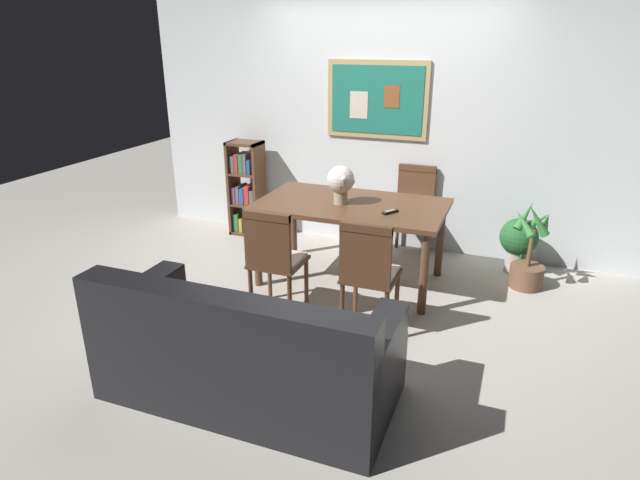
% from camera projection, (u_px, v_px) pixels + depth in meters
% --- Properties ---
extents(ground_plane, '(12.00, 12.00, 0.00)m').
position_uv_depth(ground_plane, '(335.00, 296.00, 4.68)').
color(ground_plane, '#B7B2A8').
extents(wall_back_with_painting, '(5.20, 0.14, 2.60)m').
position_uv_depth(wall_back_with_painting, '(383.00, 122.00, 5.46)').
color(wall_back_with_painting, silver).
rests_on(wall_back_with_painting, ground_plane).
extents(dining_table, '(1.65, 0.96, 0.75)m').
position_uv_depth(dining_table, '(351.00, 212.00, 4.75)').
color(dining_table, brown).
rests_on(dining_table, ground_plane).
extents(dining_chair_near_left, '(0.40, 0.41, 0.91)m').
position_uv_depth(dining_chair_near_left, '(274.00, 254.00, 4.18)').
color(dining_chair_near_left, brown).
rests_on(dining_chair_near_left, ground_plane).
extents(dining_chair_near_right, '(0.40, 0.41, 0.91)m').
position_uv_depth(dining_chair_near_right, '(369.00, 268.00, 3.93)').
color(dining_chair_near_right, brown).
rests_on(dining_chair_near_right, ground_plane).
extents(dining_chair_far_right, '(0.40, 0.41, 0.91)m').
position_uv_depth(dining_chair_far_right, '(413.00, 203.00, 5.43)').
color(dining_chair_far_right, brown).
rests_on(dining_chair_far_right, ground_plane).
extents(leather_couch, '(1.80, 0.84, 0.84)m').
position_uv_depth(leather_couch, '(245.00, 355.00, 3.26)').
color(leather_couch, black).
rests_on(leather_couch, ground_plane).
extents(bookshelf, '(0.36, 0.28, 1.05)m').
position_uv_depth(bookshelf, '(247.00, 192.00, 6.00)').
color(bookshelf, brown).
rests_on(bookshelf, ground_plane).
extents(potted_ivy, '(0.35, 0.35, 0.54)m').
position_uv_depth(potted_ivy, '(518.00, 241.00, 5.04)').
color(potted_ivy, '#B2ADA3').
rests_on(potted_ivy, ground_plane).
extents(potted_palm, '(0.36, 0.38, 0.82)m').
position_uv_depth(potted_palm, '(528.00, 259.00, 4.76)').
color(potted_palm, brown).
rests_on(potted_palm, ground_plane).
extents(flower_vase, '(0.24, 0.24, 0.34)m').
position_uv_depth(flower_vase, '(341.00, 181.00, 4.64)').
color(flower_vase, tan).
rests_on(flower_vase, dining_table).
extents(tv_remote, '(0.12, 0.16, 0.02)m').
position_uv_depth(tv_remote, '(390.00, 212.00, 4.45)').
color(tv_remote, black).
rests_on(tv_remote, dining_table).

